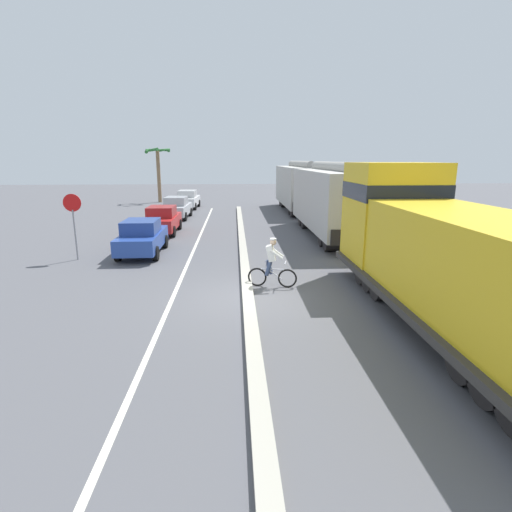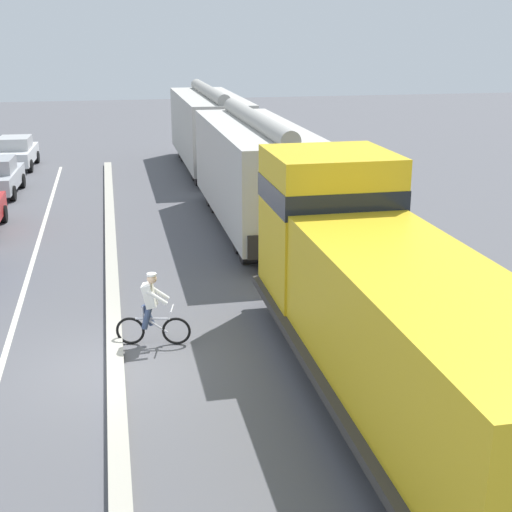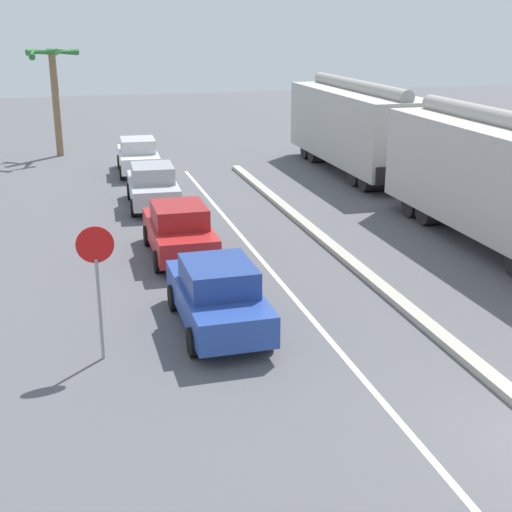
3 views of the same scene
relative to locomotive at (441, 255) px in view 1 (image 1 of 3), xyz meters
The scene contains 13 objects.
ground_plane 5.77m from the locomotive, 159.33° to the left, with size 120.00×120.00×0.00m, color #56565B.
median_curb 9.60m from the locomotive, 122.88° to the left, with size 0.36×36.00×0.16m, color #B2AD9E.
lane_stripe 11.08m from the locomotive, 133.50° to the left, with size 0.14×36.00×0.01m, color silver.
locomotive is the anchor object (origin of this frame).
hopper_car_lead 12.16m from the locomotive, 90.00° to the left, with size 2.90×10.60×4.18m.
hopper_car_middle 23.76m from the locomotive, 90.00° to the left, with size 2.90×10.60×4.18m.
parked_car_blue 12.83m from the locomotive, 139.94° to the left, with size 1.87×4.22×1.62m.
parked_car_red 16.82m from the locomotive, 125.71° to the left, with size 1.85×4.21×1.62m.
parked_car_silver 22.10m from the locomotive, 116.38° to the left, with size 1.98×4.27×1.62m.
parked_car_white 27.83m from the locomotive, 110.38° to the left, with size 1.97×4.27×1.62m.
cyclist 5.32m from the locomotive, 144.64° to the left, with size 1.68×0.56×1.71m.
stop_sign 14.45m from the locomotive, 149.46° to the left, with size 0.76×0.08×2.88m.
palm_tree_near 34.33m from the locomotive, 112.57° to the left, with size 2.69×2.77×5.57m.
Camera 1 is at (-0.40, -12.06, 4.31)m, focal length 28.00 mm.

